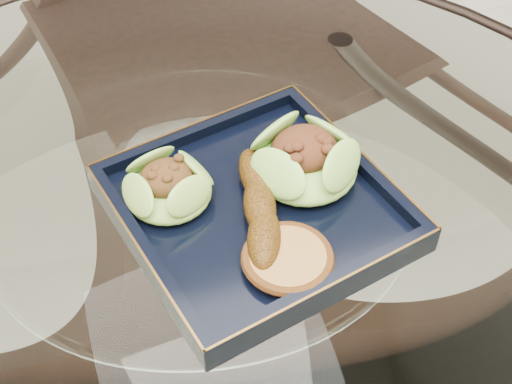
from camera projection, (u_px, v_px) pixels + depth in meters
name	position (u px, v px, depth m)	size (l,w,h in m)	color
dining_table	(210.00, 318.00, 0.87)	(1.13, 1.13, 0.77)	white
dining_chair	(196.00, 91.00, 1.31)	(0.48, 0.48, 0.92)	black
navy_plate	(256.00, 211.00, 0.76)	(0.27, 0.27, 0.02)	black
lettuce_wrap_left	(168.00, 188.00, 0.74)	(0.09, 0.09, 0.03)	olive
lettuce_wrap_right	(305.00, 162.00, 0.77)	(0.11, 0.11, 0.04)	#4C8E29
roasted_plantain	(260.00, 205.00, 0.73)	(0.16, 0.03, 0.03)	#633B0A
crumb_patty	(288.00, 260.00, 0.69)	(0.08, 0.08, 0.01)	#A57A37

